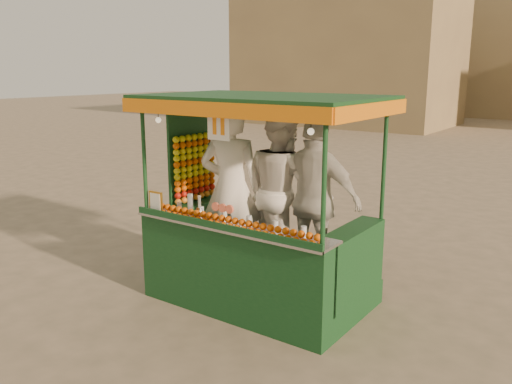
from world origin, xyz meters
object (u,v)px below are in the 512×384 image
Objects in this scene: vendor_left at (231,189)px; vendor_right at (316,200)px; juice_cart at (251,238)px; vendor_middle at (282,190)px.

vendor_right is at bearing 171.04° from vendor_left.
vendor_left is at bearing 162.30° from juice_cart.
vendor_left reaches higher than vendor_right.
vendor_left is (-0.38, 0.12, 0.50)m from juice_cart.
juice_cart is 0.84m from vendor_right.
vendor_left is at bearing 16.31° from vendor_right.
vendor_right is at bearing 33.76° from juice_cart.
vendor_right is at bearing -161.92° from vendor_middle.
juice_cart reaches higher than vendor_left.
vendor_middle is 0.50m from vendor_right.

